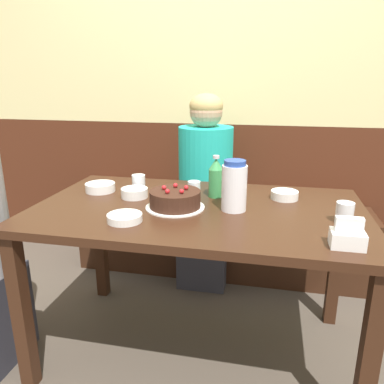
{
  "coord_description": "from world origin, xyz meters",
  "views": [
    {
      "loc": [
        0.3,
        -1.52,
        1.28
      ],
      "look_at": [
        -0.04,
        0.05,
        0.79
      ],
      "focal_mm": 35.0,
      "sensor_mm": 36.0,
      "label": 1
    }
  ],
  "objects_px": {
    "water_pitcher": "(234,186)",
    "glass_tumbler_short": "(139,183)",
    "glass_shot_small": "(194,189)",
    "person_pale_blue_shirt": "(205,196)",
    "soju_bottle": "(216,178)",
    "glass_water_tall": "(345,213)",
    "bowl_sauce_shallow": "(135,193)",
    "bowl_rice_small": "(100,187)",
    "bowl_soup_white": "(125,218)",
    "bowl_side_dish": "(285,195)",
    "napkin_holder": "(348,236)",
    "birthday_cake": "(175,199)",
    "bench_seat": "(221,238)"
  },
  "relations": [
    {
      "from": "water_pitcher",
      "to": "glass_tumbler_short",
      "type": "height_order",
      "value": "water_pitcher"
    },
    {
      "from": "bowl_soup_white",
      "to": "bowl_side_dish",
      "type": "distance_m",
      "value": 0.75
    },
    {
      "from": "bowl_side_dish",
      "to": "glass_shot_small",
      "type": "relative_size",
      "value": 1.67
    },
    {
      "from": "napkin_holder",
      "to": "bowl_side_dish",
      "type": "relative_size",
      "value": 0.87
    },
    {
      "from": "bench_seat",
      "to": "bowl_sauce_shallow",
      "type": "height_order",
      "value": "bowl_sauce_shallow"
    },
    {
      "from": "bowl_soup_white",
      "to": "glass_tumbler_short",
      "type": "relative_size",
      "value": 1.72
    },
    {
      "from": "water_pitcher",
      "to": "bowl_side_dish",
      "type": "xyz_separation_m",
      "value": [
        0.22,
        0.2,
        -0.09
      ]
    },
    {
      "from": "glass_shot_small",
      "to": "person_pale_blue_shirt",
      "type": "xyz_separation_m",
      "value": [
        -0.04,
        0.54,
        -0.2
      ]
    },
    {
      "from": "soju_bottle",
      "to": "glass_tumbler_short",
      "type": "distance_m",
      "value": 0.4
    },
    {
      "from": "bowl_soup_white",
      "to": "bowl_sauce_shallow",
      "type": "relative_size",
      "value": 1.1
    },
    {
      "from": "glass_shot_small",
      "to": "person_pale_blue_shirt",
      "type": "relative_size",
      "value": 0.06
    },
    {
      "from": "bowl_rice_small",
      "to": "glass_tumbler_short",
      "type": "relative_size",
      "value": 1.82
    },
    {
      "from": "bowl_side_dish",
      "to": "birthday_cake",
      "type": "bearing_deg",
      "value": -153.79
    },
    {
      "from": "bowl_soup_white",
      "to": "bowl_side_dish",
      "type": "relative_size",
      "value": 1.1
    },
    {
      "from": "bench_seat",
      "to": "glass_tumbler_short",
      "type": "distance_m",
      "value": 0.91
    },
    {
      "from": "water_pitcher",
      "to": "bowl_rice_small",
      "type": "xyz_separation_m",
      "value": [
        -0.68,
        0.14,
        -0.08
      ]
    },
    {
      "from": "birthday_cake",
      "to": "glass_water_tall",
      "type": "xyz_separation_m",
      "value": [
        0.69,
        -0.03,
        0.0
      ]
    },
    {
      "from": "bench_seat",
      "to": "birthday_cake",
      "type": "relative_size",
      "value": 7.55
    },
    {
      "from": "bowl_side_dish",
      "to": "soju_bottle",
      "type": "bearing_deg",
      "value": -173.81
    },
    {
      "from": "bowl_sauce_shallow",
      "to": "glass_tumbler_short",
      "type": "bearing_deg",
      "value": 99.56
    },
    {
      "from": "bowl_side_dish",
      "to": "glass_water_tall",
      "type": "height_order",
      "value": "glass_water_tall"
    },
    {
      "from": "napkin_holder",
      "to": "glass_shot_small",
      "type": "xyz_separation_m",
      "value": [
        -0.61,
        0.44,
        -0.0
      ]
    },
    {
      "from": "person_pale_blue_shirt",
      "to": "birthday_cake",
      "type": "bearing_deg",
      "value": -0.6
    },
    {
      "from": "soju_bottle",
      "to": "napkin_holder",
      "type": "xyz_separation_m",
      "value": [
        0.51,
        -0.46,
        -0.06
      ]
    },
    {
      "from": "bowl_side_dish",
      "to": "glass_shot_small",
      "type": "bearing_deg",
      "value": -172.53
    },
    {
      "from": "glass_tumbler_short",
      "to": "glass_shot_small",
      "type": "distance_m",
      "value": 0.29
    },
    {
      "from": "bowl_rice_small",
      "to": "bowl_sauce_shallow",
      "type": "relative_size",
      "value": 1.16
    },
    {
      "from": "bowl_soup_white",
      "to": "person_pale_blue_shirt",
      "type": "distance_m",
      "value": 0.94
    },
    {
      "from": "bench_seat",
      "to": "bowl_rice_small",
      "type": "height_order",
      "value": "bowl_rice_small"
    },
    {
      "from": "bowl_rice_small",
      "to": "glass_water_tall",
      "type": "xyz_separation_m",
      "value": [
        1.11,
        -0.2,
        0.02
      ]
    },
    {
      "from": "bowl_sauce_shallow",
      "to": "bowl_rice_small",
      "type": "bearing_deg",
      "value": 163.95
    },
    {
      "from": "soju_bottle",
      "to": "bowl_side_dish",
      "type": "height_order",
      "value": "soju_bottle"
    },
    {
      "from": "bowl_rice_small",
      "to": "bowl_side_dish",
      "type": "bearing_deg",
      "value": 4.16
    },
    {
      "from": "person_pale_blue_shirt",
      "to": "napkin_holder",
      "type": "bearing_deg",
      "value": 33.58
    },
    {
      "from": "bowl_soup_white",
      "to": "bowl_side_dish",
      "type": "height_order",
      "value": "bowl_side_dish"
    },
    {
      "from": "bench_seat",
      "to": "person_pale_blue_shirt",
      "type": "xyz_separation_m",
      "value": [
        -0.09,
        -0.15,
        0.34
      ]
    },
    {
      "from": "bowl_side_dish",
      "to": "person_pale_blue_shirt",
      "type": "xyz_separation_m",
      "value": [
        -0.46,
        0.49,
        -0.19
      ]
    },
    {
      "from": "soju_bottle",
      "to": "person_pale_blue_shirt",
      "type": "xyz_separation_m",
      "value": [
        -0.14,
        0.52,
        -0.26
      ]
    },
    {
      "from": "soju_bottle",
      "to": "glass_shot_small",
      "type": "height_order",
      "value": "soju_bottle"
    },
    {
      "from": "soju_bottle",
      "to": "bowl_rice_small",
      "type": "bearing_deg",
      "value": -176.98
    },
    {
      "from": "bowl_rice_small",
      "to": "glass_shot_small",
      "type": "xyz_separation_m",
      "value": [
        0.47,
        0.01,
        0.02
      ]
    },
    {
      "from": "water_pitcher",
      "to": "glass_shot_small",
      "type": "bearing_deg",
      "value": 143.76
    },
    {
      "from": "bowl_sauce_shallow",
      "to": "glass_shot_small",
      "type": "xyz_separation_m",
      "value": [
        0.27,
        0.07,
        0.02
      ]
    },
    {
      "from": "glass_shot_small",
      "to": "water_pitcher",
      "type": "bearing_deg",
      "value": -36.24
    },
    {
      "from": "soju_bottle",
      "to": "bowl_side_dish",
      "type": "xyz_separation_m",
      "value": [
        0.32,
        0.03,
        -0.07
      ]
    },
    {
      "from": "water_pitcher",
      "to": "person_pale_blue_shirt",
      "type": "height_order",
      "value": "person_pale_blue_shirt"
    },
    {
      "from": "bowl_rice_small",
      "to": "person_pale_blue_shirt",
      "type": "relative_size",
      "value": 0.12
    },
    {
      "from": "birthday_cake",
      "to": "bowl_sauce_shallow",
      "type": "bearing_deg",
      "value": 154.6
    },
    {
      "from": "soju_bottle",
      "to": "glass_water_tall",
      "type": "xyz_separation_m",
      "value": [
        0.54,
        -0.23,
        -0.05
      ]
    },
    {
      "from": "glass_shot_small",
      "to": "birthday_cake",
      "type": "bearing_deg",
      "value": -105.2
    }
  ]
}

